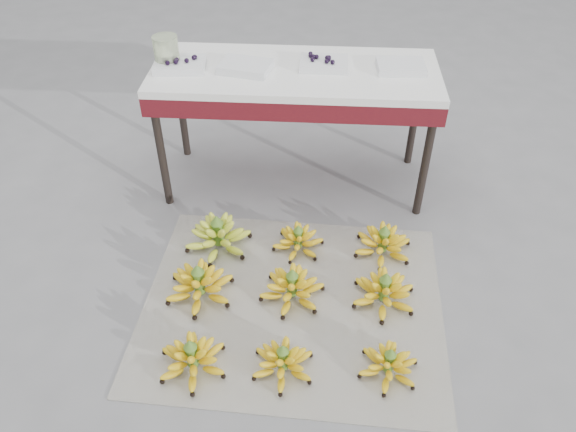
# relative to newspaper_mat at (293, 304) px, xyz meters

# --- Properties ---
(ground) EXTENTS (60.00, 60.00, 0.00)m
(ground) POSITION_rel_newspaper_mat_xyz_m (0.03, -0.04, -0.00)
(ground) COLOR slate
(ground) RESTS_ON ground
(newspaper_mat) EXTENTS (1.29, 1.10, 0.01)m
(newspaper_mat) POSITION_rel_newspaper_mat_xyz_m (0.00, 0.00, 0.00)
(newspaper_mat) COLOR silver
(newspaper_mat) RESTS_ON ground
(bunch_front_left) EXTENTS (0.35, 0.35, 0.16)m
(bunch_front_left) POSITION_rel_newspaper_mat_xyz_m (-0.36, -0.34, 0.06)
(bunch_front_left) COLOR #FFDF01
(bunch_front_left) RESTS_ON newspaper_mat
(bunch_front_center) EXTENTS (0.25, 0.25, 0.15)m
(bunch_front_center) POSITION_rel_newspaper_mat_xyz_m (-0.02, -0.33, 0.05)
(bunch_front_center) COLOR #FFDF01
(bunch_front_center) RESTS_ON newspaper_mat
(bunch_front_right) EXTENTS (0.24, 0.24, 0.14)m
(bunch_front_right) POSITION_rel_newspaper_mat_xyz_m (0.38, -0.32, 0.05)
(bunch_front_right) COLOR #FFDF01
(bunch_front_right) RESTS_ON newspaper_mat
(bunch_mid_left) EXTENTS (0.37, 0.37, 0.18)m
(bunch_mid_left) POSITION_rel_newspaper_mat_xyz_m (-0.40, 0.02, 0.06)
(bunch_mid_left) COLOR #FFDF01
(bunch_mid_left) RESTS_ON newspaper_mat
(bunch_mid_center) EXTENTS (0.32, 0.32, 0.17)m
(bunch_mid_center) POSITION_rel_newspaper_mat_xyz_m (-0.01, 0.04, 0.06)
(bunch_mid_center) COLOR #FFDF01
(bunch_mid_center) RESTS_ON newspaper_mat
(bunch_mid_right) EXTENTS (0.32, 0.32, 0.17)m
(bunch_mid_right) POSITION_rel_newspaper_mat_xyz_m (0.38, 0.04, 0.06)
(bunch_mid_right) COLOR #FFDF01
(bunch_mid_right) RESTS_ON newspaper_mat
(bunch_back_left) EXTENTS (0.33, 0.33, 0.19)m
(bunch_back_left) POSITION_rel_newspaper_mat_xyz_m (-0.37, 0.33, 0.07)
(bunch_back_left) COLOR #8FBA2F
(bunch_back_left) RESTS_ON newspaper_mat
(bunch_back_center) EXTENTS (0.29, 0.29, 0.14)m
(bunch_back_center) POSITION_rel_newspaper_mat_xyz_m (0.00, 0.34, 0.05)
(bunch_back_center) COLOR #FFDF01
(bunch_back_center) RESTS_ON newspaper_mat
(bunch_back_right) EXTENTS (0.31, 0.31, 0.17)m
(bunch_back_right) POSITION_rel_newspaper_mat_xyz_m (0.40, 0.34, 0.06)
(bunch_back_right) COLOR #FFDF01
(bunch_back_right) RESTS_ON newspaper_mat
(vendor_table) EXTENTS (1.36, 0.54, 0.65)m
(vendor_table) POSITION_rel_newspaper_mat_xyz_m (-0.05, 0.88, 0.57)
(vendor_table) COLOR black
(vendor_table) RESTS_ON ground
(tray_far_left) EXTENTS (0.25, 0.19, 0.06)m
(tray_far_left) POSITION_rel_newspaper_mat_xyz_m (-0.58, 0.85, 0.67)
(tray_far_left) COLOR silver
(tray_far_left) RESTS_ON vendor_table
(tray_left) EXTENTS (0.26, 0.21, 0.04)m
(tray_left) POSITION_rel_newspaper_mat_xyz_m (-0.28, 0.85, 0.67)
(tray_left) COLOR silver
(tray_left) RESTS_ON vendor_table
(tray_right) EXTENTS (0.22, 0.16, 0.06)m
(tray_right) POSITION_rel_newspaper_mat_xyz_m (0.09, 0.91, 0.67)
(tray_right) COLOR silver
(tray_right) RESTS_ON vendor_table
(tray_far_right) EXTENTS (0.23, 0.17, 0.04)m
(tray_far_right) POSITION_rel_newspaper_mat_xyz_m (0.45, 0.90, 0.67)
(tray_far_right) COLOR silver
(tray_far_right) RESTS_ON vendor_table
(glass_jar) EXTENTS (0.13, 0.13, 0.15)m
(glass_jar) POSITION_rel_newspaper_mat_xyz_m (-0.64, 0.87, 0.72)
(glass_jar) COLOR beige
(glass_jar) RESTS_ON vendor_table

